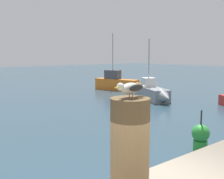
% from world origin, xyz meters
% --- Properties ---
extents(mooring_post, '(0.35, 0.35, 0.93)m').
position_xyz_m(mooring_post, '(0.01, -0.35, 2.23)').
color(mooring_post, brown).
rests_on(mooring_post, harbor_quay).
extents(seagull, '(0.39, 0.17, 0.14)m').
position_xyz_m(seagull, '(0.00, -0.35, 2.79)').
color(seagull, '#C66660').
rests_on(seagull, mooring_post).
extents(boat_grey, '(2.62, 4.24, 4.08)m').
position_xyz_m(boat_grey, '(11.87, 9.99, 0.49)').
color(boat_grey, gray).
rests_on(boat_grey, ground_plane).
extents(boat_orange, '(2.08, 4.48, 4.70)m').
position_xyz_m(boat_orange, '(13.40, 15.33, 0.61)').
color(boat_orange, orange).
rests_on(boat_orange, ground_plane).
extents(channel_buoy, '(0.56, 0.56, 1.33)m').
position_xyz_m(channel_buoy, '(5.90, 2.66, 0.48)').
color(channel_buoy, green).
rests_on(channel_buoy, ground_plane).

